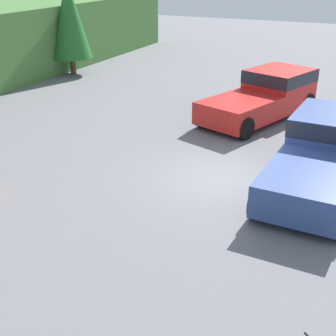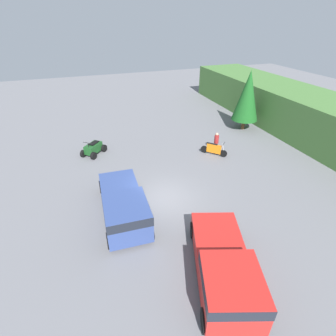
# 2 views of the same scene
# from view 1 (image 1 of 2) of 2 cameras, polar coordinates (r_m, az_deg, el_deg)

# --- Properties ---
(ground_plane) EXTENTS (80.00, 80.00, 0.00)m
(ground_plane) POSITION_cam_1_polar(r_m,az_deg,el_deg) (14.21, 7.22, -1.39)
(ground_plane) COLOR slate
(tree_mid_left) EXTENTS (2.30, 2.30, 5.23)m
(tree_mid_left) POSITION_cam_1_polar(r_m,az_deg,el_deg) (27.60, -11.95, 17.41)
(tree_mid_left) COLOR brown
(tree_mid_left) RESTS_ON ground_plane
(pickup_truck_red) EXTENTS (6.09, 3.94, 1.83)m
(pickup_truck_red) POSITION_cam_1_polar(r_m,az_deg,el_deg) (20.03, 11.89, 8.86)
(pickup_truck_red) COLOR red
(pickup_truck_red) RESTS_ON ground_plane
(pickup_truck_second) EXTENTS (5.99, 2.58, 1.83)m
(pickup_truck_second) POSITION_cam_1_polar(r_m,az_deg,el_deg) (14.39, 18.48, 2.07)
(pickup_truck_second) COLOR #334784
(pickup_truck_second) RESTS_ON ground_plane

